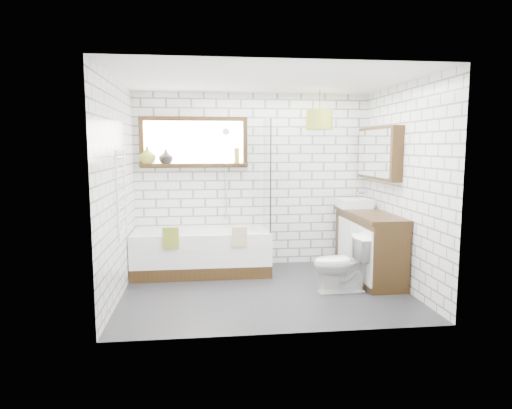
{
  "coord_description": "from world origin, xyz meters",
  "views": [
    {
      "loc": [
        -0.74,
        -5.32,
        1.74
      ],
      "look_at": [
        -0.08,
        0.25,
        1.03
      ],
      "focal_mm": 32.0,
      "sensor_mm": 36.0,
      "label": 1
    }
  ],
  "objects": [
    {
      "name": "bathtub",
      "position": [
        -0.76,
        0.89,
        0.3
      ],
      "size": [
        1.85,
        0.82,
        0.6
      ],
      "primitive_type": "cube",
      "color": "white",
      "rests_on": "floor"
    },
    {
      "name": "shower_screen",
      "position": [
        0.14,
        0.89,
        1.35
      ],
      "size": [
        0.02,
        0.72,
        1.5
      ],
      "primitive_type": "cube",
      "color": "white",
      "rests_on": "bathtub"
    },
    {
      "name": "towel_green",
      "position": [
        -1.15,
        0.48,
        0.58
      ],
      "size": [
        0.21,
        0.06,
        0.28
      ],
      "primitive_type": "cube",
      "color": "olive",
      "rests_on": "bathtub"
    },
    {
      "name": "wall_front",
      "position": [
        0.0,
        -1.3,
        1.25
      ],
      "size": [
        3.4,
        0.01,
        2.5
      ],
      "primitive_type": "cube",
      "color": "white",
      "rests_on": "ground"
    },
    {
      "name": "tap",
      "position": [
        1.55,
        0.88,
        1.01
      ],
      "size": [
        0.04,
        0.04,
        0.16
      ],
      "primitive_type": "cylinder",
      "rotation": [
        0.0,
        0.0,
        -0.25
      ],
      "color": "silver",
      "rests_on": "vanity"
    },
    {
      "name": "wall_left",
      "position": [
        -1.7,
        0.0,
        1.25
      ],
      "size": [
        0.01,
        2.6,
        2.5
      ],
      "primitive_type": "cube",
      "color": "white",
      "rests_on": "ground"
    },
    {
      "name": "wall_right",
      "position": [
        1.7,
        0.0,
        1.25
      ],
      "size": [
        0.01,
        2.6,
        2.5
      ],
      "primitive_type": "cube",
      "color": "white",
      "rests_on": "ground"
    },
    {
      "name": "wall_back",
      "position": [
        0.0,
        1.3,
        1.25
      ],
      "size": [
        3.4,
        0.01,
        2.5
      ],
      "primitive_type": "cube",
      "color": "white",
      "rests_on": "ground"
    },
    {
      "name": "basin",
      "position": [
        1.39,
        0.88,
        0.94
      ],
      "size": [
        0.44,
        0.38,
        0.13
      ],
      "primitive_type": "cube",
      "color": "white",
      "rests_on": "vanity"
    },
    {
      "name": "ceiling",
      "position": [
        0.0,
        0.0,
        2.5
      ],
      "size": [
        3.4,
        2.6,
        0.01
      ],
      "primitive_type": "cube",
      "color": "white",
      "rests_on": "ground"
    },
    {
      "name": "vanity",
      "position": [
        1.45,
        0.42,
        0.44
      ],
      "size": [
        0.5,
        1.54,
        0.88
      ],
      "primitive_type": "cube",
      "color": "black",
      "rests_on": "floor"
    },
    {
      "name": "window",
      "position": [
        -0.85,
        1.26,
        1.8
      ],
      "size": [
        1.52,
        0.16,
        0.68
      ],
      "primitive_type": "cube",
      "color": "black",
      "rests_on": "wall_back"
    },
    {
      "name": "vase_olive",
      "position": [
        -1.5,
        1.23,
        1.6
      ],
      "size": [
        0.27,
        0.27,
        0.24
      ],
      "primitive_type": "imported",
      "rotation": [
        0.0,
        0.0,
        0.19
      ],
      "color": "olive",
      "rests_on": "window"
    },
    {
      "name": "shower_riser",
      "position": [
        -0.4,
        1.26,
        1.35
      ],
      "size": [
        0.02,
        0.02,
        1.3
      ],
      "primitive_type": "cylinder",
      "color": "silver",
      "rests_on": "wall_back"
    },
    {
      "name": "pendant",
      "position": [
        0.85,
        0.82,
        2.1
      ],
      "size": [
        0.36,
        0.36,
        0.26
      ],
      "primitive_type": "cylinder",
      "color": "olive",
      "rests_on": "ceiling"
    },
    {
      "name": "bottle",
      "position": [
        -0.24,
        1.23,
        1.59
      ],
      "size": [
        0.07,
        0.07,
        0.22
      ],
      "primitive_type": "cylinder",
      "rotation": [
        0.0,
        0.0,
        0.0
      ],
      "color": "olive",
      "rests_on": "window"
    },
    {
      "name": "vase_dark",
      "position": [
        -1.24,
        1.23,
        1.58
      ],
      "size": [
        0.21,
        0.21,
        0.21
      ],
      "primitive_type": "imported",
      "rotation": [
        0.0,
        0.0,
        0.07
      ],
      "color": "black",
      "rests_on": "window"
    },
    {
      "name": "towel_radiator",
      "position": [
        -1.66,
        0.0,
        1.2
      ],
      "size": [
        0.06,
        0.52,
        1.0
      ],
      "primitive_type": "cube",
      "color": "white",
      "rests_on": "wall_left"
    },
    {
      "name": "floor",
      "position": [
        0.0,
        0.0,
        -0.01
      ],
      "size": [
        3.4,
        2.6,
        0.01
      ],
      "primitive_type": "cube",
      "color": "black",
      "rests_on": "ground"
    },
    {
      "name": "mirror_cabinet",
      "position": [
        1.62,
        0.6,
        1.65
      ],
      "size": [
        0.16,
        1.2,
        0.7
      ],
      "primitive_type": "cube",
      "color": "black",
      "rests_on": "wall_right"
    },
    {
      "name": "towel_beige",
      "position": [
        -0.27,
        0.48,
        0.58
      ],
      "size": [
        0.2,
        0.05,
        0.26
      ],
      "primitive_type": "cube",
      "color": "tan",
      "rests_on": "bathtub"
    },
    {
      "name": "toilet",
      "position": [
        0.9,
        -0.13,
        0.34
      ],
      "size": [
        0.41,
        0.69,
        0.69
      ],
      "primitive_type": "imported",
      "rotation": [
        0.0,
        0.0,
        -1.53
      ],
      "color": "white",
      "rests_on": "floor"
    }
  ]
}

